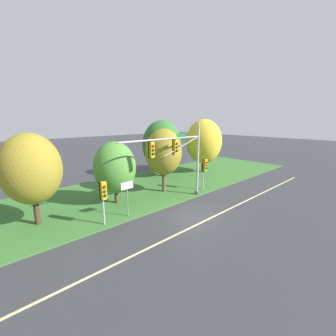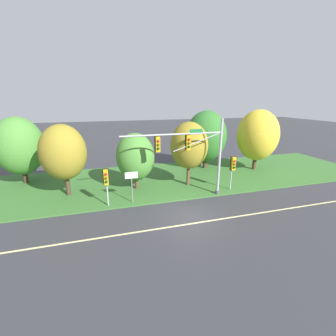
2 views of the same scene
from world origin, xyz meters
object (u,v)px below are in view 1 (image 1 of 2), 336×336
pedestrian_signal_near_kerb (205,167)px  tree_mid_verge (164,152)px  tree_tall_centre (162,145)px  pedestrian_signal_further_along (104,193)px  route_sign_post (127,192)px  tree_right_far (204,142)px  tree_behind_signpost (115,168)px  tree_left_of_mast (31,169)px  traffic_signal_mast (180,154)px

pedestrian_signal_near_kerb → tree_mid_verge: 4.49m
tree_tall_centre → pedestrian_signal_further_along: bearing=-147.3°
pedestrian_signal_near_kerb → route_sign_post: 9.35m
pedestrian_signal_further_along → route_sign_post: (1.96, 0.21, -0.44)m
tree_mid_verge → tree_right_far: bearing=15.8°
tree_behind_signpost → tree_tall_centre: size_ratio=0.76×
pedestrian_signal_near_kerb → tree_behind_signpost: bearing=161.3°
tree_behind_signpost → tree_right_far: size_ratio=0.75×
route_sign_post → tree_left_of_mast: bearing=149.3°
pedestrian_signal_near_kerb → route_sign_post: pedestrian_signal_near_kerb is taller
pedestrian_signal_further_along → tree_mid_verge: tree_mid_verge is taller
pedestrian_signal_further_along → traffic_signal_mast: bearing=-0.5°
pedestrian_signal_further_along → tree_left_of_mast: tree_left_of_mast is taller
traffic_signal_mast → tree_tall_centre: size_ratio=1.24×
pedestrian_signal_further_along → tree_behind_signpost: bearing=49.6°
tree_tall_centre → pedestrian_signal_near_kerb: bearing=-95.1°
traffic_signal_mast → tree_tall_centre: bearing=58.5°
pedestrian_signal_further_along → route_sign_post: pedestrian_signal_further_along is taller
pedestrian_signal_near_kerb → traffic_signal_mast: bearing=-174.1°
tree_tall_centre → tree_behind_signpost: bearing=-154.3°
tree_left_of_mast → tree_tall_centre: size_ratio=0.90×
tree_left_of_mast → tree_right_far: bearing=5.9°
tree_left_of_mast → route_sign_post: bearing=-30.7°
tree_left_of_mast → tree_tall_centre: tree_tall_centre is taller
tree_left_of_mast → tree_behind_signpost: bearing=-1.1°
pedestrian_signal_near_kerb → tree_mid_verge: (-3.42, 2.43, 1.60)m
pedestrian_signal_near_kerb → tree_right_far: 8.34m
tree_tall_centre → tree_right_far: size_ratio=0.98×
tree_tall_centre → tree_right_far: bearing=-20.8°
route_sign_post → tree_mid_verge: size_ratio=0.43×
traffic_signal_mast → pedestrian_signal_further_along: size_ratio=2.74×
pedestrian_signal_near_kerb → tree_left_of_mast: tree_left_of_mast is taller
traffic_signal_mast → tree_tall_centre: tree_tall_centre is taller
tree_behind_signpost → tree_right_far: tree_right_far is taller
tree_behind_signpost → route_sign_post: bearing=-104.5°
pedestrian_signal_near_kerb → tree_tall_centre: size_ratio=0.47×
tree_left_of_mast → tree_mid_verge: tree_left_of_mast is taller
route_sign_post → tree_tall_centre: (9.99, 7.46, 2.09)m
tree_behind_signpost → traffic_signal_mast: bearing=-36.6°
traffic_signal_mast → route_sign_post: (-5.24, 0.27, -2.38)m
tree_left_of_mast → tree_mid_verge: (11.24, -0.58, 0.08)m
route_sign_post → tree_right_far: size_ratio=0.38×
route_sign_post → tree_behind_signpost: (0.79, 3.03, 1.27)m
pedestrian_signal_further_along → tree_tall_centre: bearing=32.7°
route_sign_post → tree_left_of_mast: 6.52m
pedestrian_signal_further_along → route_sign_post: size_ratio=1.17×
traffic_signal_mast → pedestrian_signal_further_along: 7.46m
route_sign_post → tree_mid_verge: bearing=23.5°
route_sign_post → tree_right_far: bearing=18.8°
tree_mid_verge → tree_right_far: 10.10m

